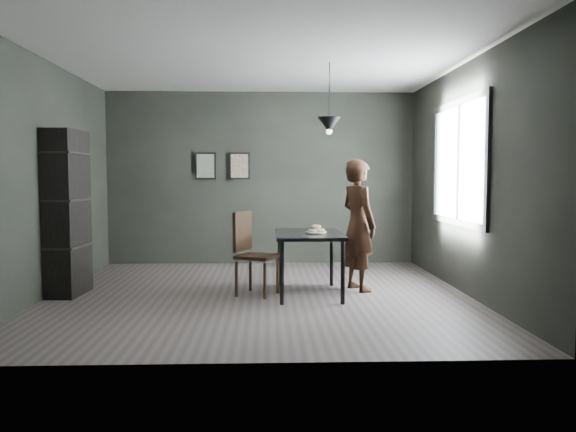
{
  "coord_description": "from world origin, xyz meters",
  "views": [
    {
      "loc": [
        0.1,
        -6.71,
        1.42
      ],
      "look_at": [
        0.35,
        0.05,
        0.95
      ],
      "focal_mm": 35.0,
      "sensor_mm": 36.0,
      "label": 1
    }
  ],
  "objects_px": {
    "wood_chair": "(250,247)",
    "shelf_unit": "(66,213)",
    "white_plate": "(316,233)",
    "cafe_table": "(309,239)",
    "woman": "(358,225)",
    "pendant_lamp": "(329,125)"
  },
  "relations": [
    {
      "from": "white_plate",
      "to": "pendant_lamp",
      "type": "relative_size",
      "value": 0.27
    },
    {
      "from": "shelf_unit",
      "to": "pendant_lamp",
      "type": "xyz_separation_m",
      "value": [
        3.17,
        0.0,
        1.06
      ]
    },
    {
      "from": "white_plate",
      "to": "woman",
      "type": "height_order",
      "value": "woman"
    },
    {
      "from": "wood_chair",
      "to": "shelf_unit",
      "type": "xyz_separation_m",
      "value": [
        -2.22,
        0.07,
        0.42
      ]
    },
    {
      "from": "cafe_table",
      "to": "white_plate",
      "type": "height_order",
      "value": "white_plate"
    },
    {
      "from": "white_plate",
      "to": "shelf_unit",
      "type": "bearing_deg",
      "value": 177.08
    },
    {
      "from": "shelf_unit",
      "to": "pendant_lamp",
      "type": "relative_size",
      "value": 2.29
    },
    {
      "from": "wood_chair",
      "to": "white_plate",
      "type": "bearing_deg",
      "value": 18.27
    },
    {
      "from": "wood_chair",
      "to": "cafe_table",
      "type": "bearing_deg",
      "value": 21.88
    },
    {
      "from": "shelf_unit",
      "to": "pendant_lamp",
      "type": "bearing_deg",
      "value": 4.01
    },
    {
      "from": "woman",
      "to": "pendant_lamp",
      "type": "distance_m",
      "value": 1.3
    },
    {
      "from": "white_plate",
      "to": "wood_chair",
      "type": "xyz_separation_m",
      "value": [
        -0.79,
        0.09,
        -0.18
      ]
    },
    {
      "from": "woman",
      "to": "white_plate",
      "type": "bearing_deg",
      "value": 93.94
    },
    {
      "from": "cafe_table",
      "to": "wood_chair",
      "type": "height_order",
      "value": "wood_chair"
    },
    {
      "from": "wood_chair",
      "to": "shelf_unit",
      "type": "distance_m",
      "value": 2.26
    },
    {
      "from": "cafe_table",
      "to": "woman",
      "type": "relative_size",
      "value": 0.73
    },
    {
      "from": "white_plate",
      "to": "pendant_lamp",
      "type": "bearing_deg",
      "value": 42.64
    },
    {
      "from": "woman",
      "to": "pendant_lamp",
      "type": "xyz_separation_m",
      "value": [
        -0.39,
        -0.14,
        1.23
      ]
    },
    {
      "from": "cafe_table",
      "to": "woman",
      "type": "distance_m",
      "value": 0.7
    },
    {
      "from": "shelf_unit",
      "to": "pendant_lamp",
      "type": "height_order",
      "value": "pendant_lamp"
    },
    {
      "from": "cafe_table",
      "to": "pendant_lamp",
      "type": "xyz_separation_m",
      "value": [
        0.25,
        0.1,
        1.38
      ]
    },
    {
      "from": "woman",
      "to": "shelf_unit",
      "type": "bearing_deg",
      "value": 68.39
    }
  ]
}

